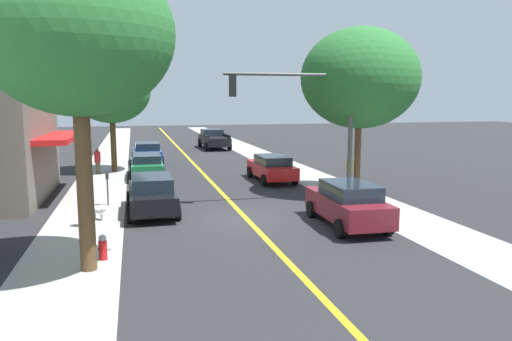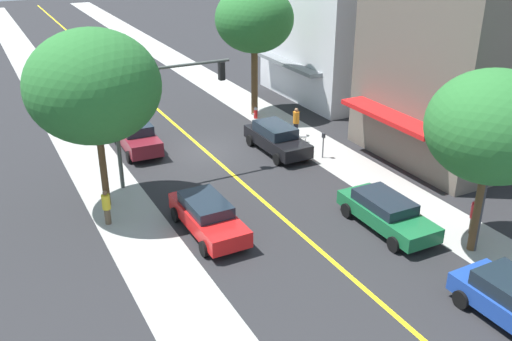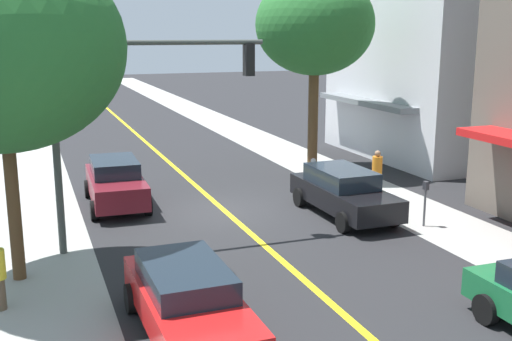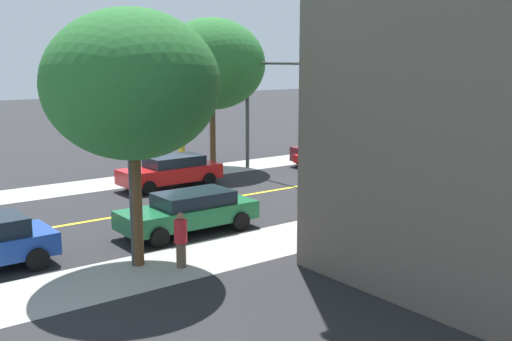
{
  "view_description": "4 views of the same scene",
  "coord_description": "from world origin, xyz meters",
  "px_view_note": "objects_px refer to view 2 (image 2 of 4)",
  "views": [
    {
      "loc": [
        -4.11,
        -17.85,
        4.55
      ],
      "look_at": [
        0.83,
        1.82,
        1.6
      ],
      "focal_mm": 34.22,
      "sensor_mm": 36.0,
      "label": 1
    },
    {
      "loc": [
        11.06,
        27.44,
        12.09
      ],
      "look_at": [
        0.1,
        6.31,
        1.35
      ],
      "focal_mm": 39.9,
      "sensor_mm": 36.0,
      "label": 2
    },
    {
      "loc": [
        6.05,
        19.37,
        5.91
      ],
      "look_at": [
        -0.05,
        2.93,
        1.99
      ],
      "focal_mm": 43.81,
      "sensor_mm": 36.0,
      "label": 3
    },
    {
      "loc": [
        -20.66,
        21.65,
        5.84
      ],
      "look_at": [
        -0.78,
        6.51,
        1.21
      ],
      "focal_mm": 42.38,
      "sensor_mm": 36.0,
      "label": 4
    }
  ],
  "objects_px": {
    "street_tree_left_far": "(493,127)",
    "maroon_sedan_right_curb": "(137,136)",
    "traffic_light_mast": "(154,100)",
    "red_sedan_right_curb": "(208,216)",
    "black_sedan_left_curb": "(277,138)",
    "street_tree_right_corner": "(254,19)",
    "fire_hydrant": "(256,113)",
    "small_dog": "(301,136)",
    "street_tree_left_near": "(93,87)",
    "parking_meter": "(323,142)",
    "green_sedan_left_curb": "(386,212)",
    "pedestrian_orange_shirt": "(296,121)",
    "street_lamp": "(490,159)",
    "pedestrian_yellow_shirt": "(107,207)",
    "pedestrian_red_shirt": "(475,216)"
  },
  "relations": [
    {
      "from": "street_tree_right_corner",
      "to": "fire_hydrant",
      "type": "relative_size",
      "value": 11.18
    },
    {
      "from": "traffic_light_mast",
      "to": "parking_meter",
      "type": "bearing_deg",
      "value": -9.02
    },
    {
      "from": "street_tree_right_corner",
      "to": "maroon_sedan_right_curb",
      "type": "bearing_deg",
      "value": 16.56
    },
    {
      "from": "pedestrian_yellow_shirt",
      "to": "small_dog",
      "type": "height_order",
      "value": "pedestrian_yellow_shirt"
    },
    {
      "from": "street_tree_left_far",
      "to": "pedestrian_orange_shirt",
      "type": "height_order",
      "value": "street_tree_left_far"
    },
    {
      "from": "street_tree_right_corner",
      "to": "pedestrian_yellow_shirt",
      "type": "relative_size",
      "value": 5.29
    },
    {
      "from": "street_tree_left_far",
      "to": "pedestrian_yellow_shirt",
      "type": "xyz_separation_m",
      "value": [
        12.26,
        -8.65,
        -4.31
      ]
    },
    {
      "from": "street_lamp",
      "to": "pedestrian_yellow_shirt",
      "type": "bearing_deg",
      "value": -35.55
    },
    {
      "from": "maroon_sedan_right_curb",
      "to": "pedestrian_yellow_shirt",
      "type": "height_order",
      "value": "maroon_sedan_right_curb"
    },
    {
      "from": "pedestrian_red_shirt",
      "to": "street_lamp",
      "type": "bearing_deg",
      "value": -162.63
    },
    {
      "from": "pedestrian_red_shirt",
      "to": "pedestrian_orange_shirt",
      "type": "bearing_deg",
      "value": 62.92
    },
    {
      "from": "fire_hydrant",
      "to": "green_sedan_left_curb",
      "type": "relative_size",
      "value": 0.16
    },
    {
      "from": "street_tree_right_corner",
      "to": "street_tree_left_far",
      "type": "relative_size",
      "value": 1.15
    },
    {
      "from": "maroon_sedan_right_curb",
      "to": "small_dog",
      "type": "bearing_deg",
      "value": 72.3
    },
    {
      "from": "green_sedan_left_curb",
      "to": "parking_meter",
      "type": "bearing_deg",
      "value": 166.49
    },
    {
      "from": "fire_hydrant",
      "to": "red_sedan_right_curb",
      "type": "xyz_separation_m",
      "value": [
        8.44,
        11.98,
        0.41
      ]
    },
    {
      "from": "maroon_sedan_right_curb",
      "to": "pedestrian_yellow_shirt",
      "type": "distance_m",
      "value": 8.34
    },
    {
      "from": "pedestrian_orange_shirt",
      "to": "traffic_light_mast",
      "type": "bearing_deg",
      "value": -93.3
    },
    {
      "from": "street_tree_left_near",
      "to": "small_dog",
      "type": "distance_m",
      "value": 13.34
    },
    {
      "from": "street_tree_left_near",
      "to": "street_lamp",
      "type": "xyz_separation_m",
      "value": [
        -11.88,
        10.49,
        -1.65
      ]
    },
    {
      "from": "pedestrian_orange_shirt",
      "to": "pedestrian_red_shirt",
      "type": "bearing_deg",
      "value": -14.3
    },
    {
      "from": "street_tree_right_corner",
      "to": "pedestrian_yellow_shirt",
      "type": "height_order",
      "value": "street_tree_right_corner"
    },
    {
      "from": "street_tree_left_near",
      "to": "small_dog",
      "type": "relative_size",
      "value": 12.35
    },
    {
      "from": "traffic_light_mast",
      "to": "pedestrian_red_shirt",
      "type": "distance_m",
      "value": 15.11
    },
    {
      "from": "fire_hydrant",
      "to": "street_tree_left_far",
      "type": "bearing_deg",
      "value": 90.94
    },
    {
      "from": "fire_hydrant",
      "to": "pedestrian_orange_shirt",
      "type": "height_order",
      "value": "pedestrian_orange_shirt"
    },
    {
      "from": "street_tree_right_corner",
      "to": "fire_hydrant",
      "type": "xyz_separation_m",
      "value": [
        0.32,
        0.79,
        -5.8
      ]
    },
    {
      "from": "parking_meter",
      "to": "pedestrian_red_shirt",
      "type": "height_order",
      "value": "pedestrian_red_shirt"
    },
    {
      "from": "parking_meter",
      "to": "green_sedan_left_curb",
      "type": "relative_size",
      "value": 0.3
    },
    {
      "from": "red_sedan_right_curb",
      "to": "pedestrian_orange_shirt",
      "type": "relative_size",
      "value": 2.76
    },
    {
      "from": "street_lamp",
      "to": "black_sedan_left_curb",
      "type": "xyz_separation_m",
      "value": [
        1.91,
        -12.52,
        -3.1
      ]
    },
    {
      "from": "street_tree_left_near",
      "to": "street_tree_left_far",
      "type": "height_order",
      "value": "street_tree_left_near"
    },
    {
      "from": "street_tree_left_near",
      "to": "street_tree_left_far",
      "type": "relative_size",
      "value": 1.1
    },
    {
      "from": "fire_hydrant",
      "to": "maroon_sedan_right_curb",
      "type": "xyz_separation_m",
      "value": [
        8.4,
        1.81,
        0.47
      ]
    },
    {
      "from": "fire_hydrant",
      "to": "street_lamp",
      "type": "distance_m",
      "value": 18.47
    },
    {
      "from": "maroon_sedan_right_curb",
      "to": "small_dog",
      "type": "distance_m",
      "value": 9.38
    },
    {
      "from": "street_tree_left_near",
      "to": "parking_meter",
      "type": "bearing_deg",
      "value": -179.46
    },
    {
      "from": "traffic_light_mast",
      "to": "maroon_sedan_right_curb",
      "type": "xyz_separation_m",
      "value": [
        -0.17,
        -4.32,
        -3.31
      ]
    },
    {
      "from": "street_tree_left_far",
      "to": "maroon_sedan_right_curb",
      "type": "xyz_separation_m",
      "value": [
        8.7,
        -16.2,
        -4.29
      ]
    },
    {
      "from": "street_tree_right_corner",
      "to": "green_sedan_left_curb",
      "type": "xyz_separation_m",
      "value": [
        1.98,
        15.88,
        -5.43
      ]
    },
    {
      "from": "red_sedan_right_curb",
      "to": "black_sedan_left_curb",
      "type": "relative_size",
      "value": 1.0
    },
    {
      "from": "red_sedan_right_curb",
      "to": "pedestrian_red_shirt",
      "type": "xyz_separation_m",
      "value": [
        -9.68,
        5.15,
        0.06
      ]
    },
    {
      "from": "street_tree_left_far",
      "to": "black_sedan_left_curb",
      "type": "height_order",
      "value": "street_tree_left_far"
    },
    {
      "from": "black_sedan_left_curb",
      "to": "small_dog",
      "type": "relative_size",
      "value": 7.32
    },
    {
      "from": "small_dog",
      "to": "street_lamp",
      "type": "bearing_deg",
      "value": 138.36
    },
    {
      "from": "street_tree_left_near",
      "to": "street_lamp",
      "type": "bearing_deg",
      "value": 138.55
    },
    {
      "from": "street_tree_right_corner",
      "to": "pedestrian_orange_shirt",
      "type": "height_order",
      "value": "street_tree_right_corner"
    },
    {
      "from": "street_lamp",
      "to": "small_dog",
      "type": "relative_size",
      "value": 9.76
    },
    {
      "from": "traffic_light_mast",
      "to": "small_dog",
      "type": "bearing_deg",
      "value": 7.47
    },
    {
      "from": "street_tree_left_near",
      "to": "green_sedan_left_curb",
      "type": "bearing_deg",
      "value": 143.01
    }
  ]
}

